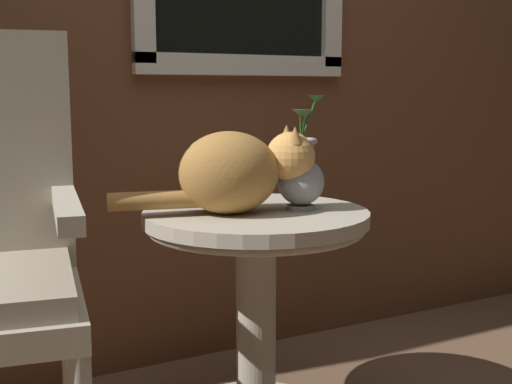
% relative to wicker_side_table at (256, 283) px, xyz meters
% --- Properties ---
extents(wicker_side_table, '(0.60, 0.60, 0.62)m').
position_rel_wicker_side_table_xyz_m(wicker_side_table, '(0.00, 0.00, 0.00)').
color(wicker_side_table, '#B2A893').
rests_on(wicker_side_table, ground_plane).
extents(cat, '(0.54, 0.27, 0.23)m').
position_rel_wicker_side_table_xyz_m(cat, '(-0.06, -0.01, 0.31)').
color(cat, '#AD7A3D').
rests_on(cat, wicker_side_table).
extents(pewter_vase_with_ivy, '(0.13, 0.13, 0.30)m').
position_rel_wicker_side_table_xyz_m(pewter_vase_with_ivy, '(0.11, -0.04, 0.29)').
color(pewter_vase_with_ivy, '#99999E').
rests_on(pewter_vase_with_ivy, wicker_side_table).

